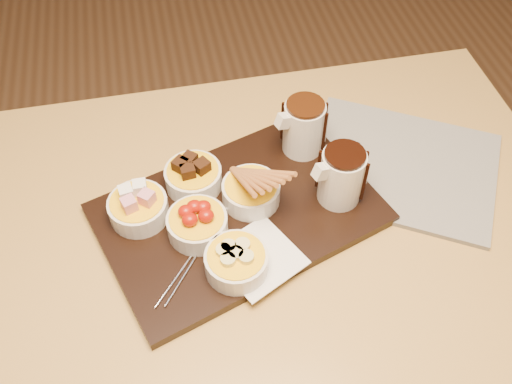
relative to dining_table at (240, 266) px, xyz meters
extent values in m
cube|color=#B58C43|center=(0.00, 0.00, 0.08)|extent=(1.20, 0.80, 0.04)
cylinder|color=#B58C43|center=(-0.54, 0.34, -0.30)|extent=(0.06, 0.06, 0.71)
cylinder|color=#B58C43|center=(0.54, 0.34, -0.30)|extent=(0.06, 0.06, 0.71)
cube|color=black|center=(0.01, 0.04, 0.11)|extent=(0.53, 0.43, 0.02)
cube|color=white|center=(0.02, -0.06, 0.12)|extent=(0.16, 0.16, 0.00)
cylinder|color=silver|center=(-0.16, 0.06, 0.14)|extent=(0.10, 0.10, 0.04)
cylinder|color=silver|center=(-0.06, 0.11, 0.14)|extent=(0.10, 0.10, 0.04)
cylinder|color=silver|center=(-0.07, 0.01, 0.14)|extent=(0.10, 0.10, 0.04)
cylinder|color=silver|center=(0.03, 0.06, 0.14)|extent=(0.10, 0.10, 0.04)
cylinder|color=silver|center=(-0.02, -0.08, 0.14)|extent=(0.10, 0.10, 0.04)
cylinder|color=silver|center=(0.18, 0.03, 0.17)|extent=(0.09, 0.09, 0.10)
cylinder|color=silver|center=(0.15, 0.16, 0.17)|extent=(0.09, 0.09, 0.10)
cube|color=beige|center=(0.32, 0.09, 0.10)|extent=(0.44, 0.41, 0.01)
camera|label=1|loc=(-0.09, -0.55, 0.89)|focal=40.00mm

